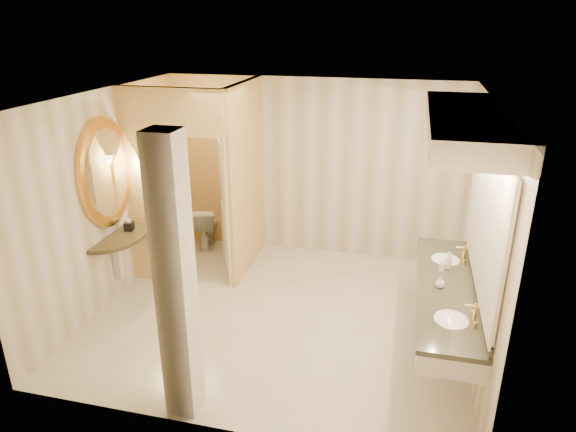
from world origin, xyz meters
name	(u,v)px	position (x,y,z in m)	size (l,w,h in m)	color
floor	(279,314)	(0.00, 0.00, 0.00)	(4.50, 4.50, 0.00)	beige
ceiling	(277,97)	(0.00, 0.00, 2.70)	(4.50, 4.50, 0.00)	silver
wall_back	(311,168)	(0.00, 2.00, 1.35)	(4.50, 0.02, 2.70)	beige
wall_front	(216,300)	(0.00, -2.00, 1.35)	(4.50, 0.02, 2.70)	beige
wall_left	(106,199)	(-2.25, 0.00, 1.35)	(0.02, 4.00, 2.70)	beige
wall_right	(480,232)	(2.25, 0.00, 1.35)	(0.02, 4.00, 2.70)	beige
toilet_closet	(217,181)	(-1.12, 0.97, 1.39)	(1.50, 1.55, 2.70)	#F0CD7D
wall_sconce	(143,163)	(-1.93, 0.43, 1.73)	(0.14, 0.14, 0.42)	gold
vanity	(460,219)	(1.98, -0.40, 1.63)	(0.75, 2.61, 2.09)	beige
console_shelf	(108,200)	(-2.21, -0.01, 1.35)	(1.07, 1.07, 1.99)	black
pillar	(175,283)	(-0.45, -1.80, 1.35)	(0.28, 0.28, 2.70)	beige
tissue_box	(129,226)	(-2.07, 0.16, 0.93)	(0.11, 0.11, 0.11)	black
toilet	(206,226)	(-1.68, 1.75, 0.33)	(0.37, 0.65, 0.67)	white
soap_bottle_a	(442,265)	(1.89, -0.06, 0.94)	(0.06, 0.06, 0.13)	beige
soap_bottle_b	(440,282)	(1.86, -0.45, 0.94)	(0.10, 0.10, 0.12)	silver
soap_bottle_c	(449,260)	(1.96, 0.01, 0.97)	(0.08, 0.08, 0.20)	#C6B28C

